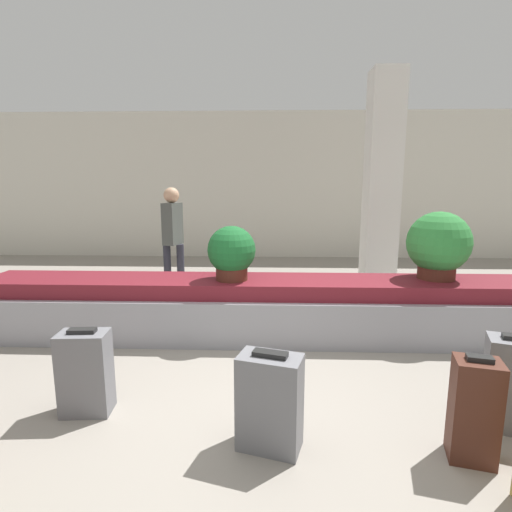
% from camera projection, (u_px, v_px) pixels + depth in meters
% --- Properties ---
extents(ground_plane, '(18.00, 18.00, 0.00)m').
position_uv_depth(ground_plane, '(249.00, 408.00, 2.98)').
color(ground_plane, gray).
extents(back_wall, '(18.00, 0.06, 3.20)m').
position_uv_depth(back_wall, '(264.00, 186.00, 8.87)').
color(back_wall, beige).
rests_on(back_wall, ground_plane).
extents(carousel, '(6.13, 0.82, 0.64)m').
position_uv_depth(carousel, '(256.00, 309.00, 4.35)').
color(carousel, gray).
rests_on(carousel, ground_plane).
extents(pillar, '(0.45, 0.45, 3.20)m').
position_uv_depth(pillar, '(382.00, 187.00, 5.71)').
color(pillar, silver).
rests_on(pillar, ground_plane).
extents(suitcase_1, '(0.36, 0.25, 0.64)m').
position_uv_depth(suitcase_1, '(85.00, 372.00, 2.88)').
color(suitcase_1, slate).
rests_on(suitcase_1, ground_plane).
extents(suitcase_2, '(0.44, 0.33, 0.65)m').
position_uv_depth(suitcase_2, '(270.00, 402.00, 2.49)').
color(suitcase_2, slate).
rests_on(suitcase_2, ground_plane).
extents(suitcase_6, '(0.30, 0.27, 0.67)m').
position_uv_depth(suitcase_6, '(474.00, 410.00, 2.38)').
color(suitcase_6, '#472319').
rests_on(suitcase_6, ground_plane).
extents(potted_plant_0, '(0.51, 0.51, 0.58)m').
position_uv_depth(potted_plant_0, '(232.00, 253.00, 4.21)').
color(potted_plant_0, '#4C2319').
rests_on(potted_plant_0, carousel).
extents(potted_plant_1, '(0.66, 0.66, 0.72)m').
position_uv_depth(potted_plant_1, '(438.00, 245.00, 4.24)').
color(potted_plant_1, '#4C2319').
rests_on(potted_plant_1, carousel).
extents(traveler_0, '(0.31, 0.36, 1.60)m').
position_uv_depth(traveler_0, '(173.00, 232.00, 5.87)').
color(traveler_0, '#282833').
rests_on(traveler_0, ground_plane).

